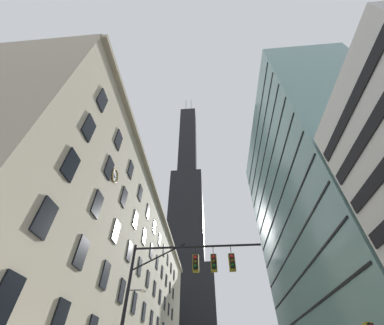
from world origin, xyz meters
The scene contains 4 objects.
station_building centered at (-18.36, 27.70, 13.35)m, with size 15.39×67.41×26.75m.
dark_skyscraper centered at (-12.94, 93.57, 51.89)m, with size 24.67×24.67×175.50m.
glass_office_midrise centered at (18.58, 24.25, 24.49)m, with size 15.26×37.16×48.98m.
traffic_signal_mast centered at (-2.94, 2.06, 6.08)m, with size 8.71×0.63×8.03m.
Camera 1 is at (-1.42, -13.33, 1.22)m, focal length 21.79 mm.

